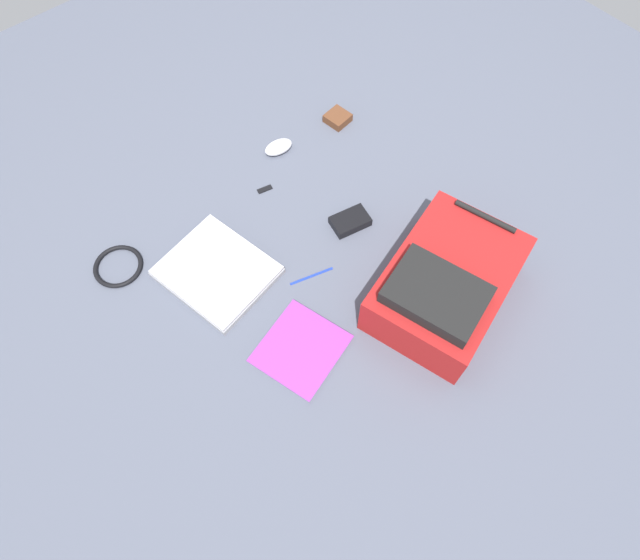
% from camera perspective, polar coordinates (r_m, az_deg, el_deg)
% --- Properties ---
extents(ground_plane, '(3.35, 3.35, 0.00)m').
position_cam_1_polar(ground_plane, '(1.61, 0.43, 0.48)').
color(ground_plane, '#4C5160').
extents(backpack, '(0.42, 0.51, 0.20)m').
position_cam_1_polar(backpack, '(1.54, 13.17, -0.47)').
color(backpack, maroon).
rests_on(backpack, ground_plane).
extents(laptop, '(0.35, 0.32, 0.03)m').
position_cam_1_polar(laptop, '(1.63, -10.85, 0.89)').
color(laptop, '#929296').
rests_on(laptop, ground_plane).
extents(book_manual, '(0.26, 0.27, 0.02)m').
position_cam_1_polar(book_manual, '(1.50, -2.04, -7.34)').
color(book_manual, silver).
rests_on(book_manual, ground_plane).
extents(computer_mouse, '(0.07, 0.11, 0.04)m').
position_cam_1_polar(computer_mouse, '(1.89, -4.42, 13.85)').
color(computer_mouse, silver).
rests_on(computer_mouse, ground_plane).
extents(cable_coil, '(0.15, 0.15, 0.01)m').
position_cam_1_polar(cable_coil, '(1.73, -20.60, 1.37)').
color(cable_coil, black).
rests_on(cable_coil, ground_plane).
extents(power_brick, '(0.10, 0.13, 0.03)m').
position_cam_1_polar(power_brick, '(1.70, 3.22, 6.24)').
color(power_brick, black).
rests_on(power_brick, ground_plane).
extents(pen_black, '(0.05, 0.13, 0.01)m').
position_cam_1_polar(pen_black, '(1.61, -0.91, 0.47)').
color(pen_black, '#1933B2').
rests_on(pen_black, ground_plane).
extents(earbud_pouch, '(0.08, 0.08, 0.03)m').
position_cam_1_polar(earbud_pouch, '(1.98, 1.88, 16.76)').
color(earbud_pouch, '#59331E').
rests_on(earbud_pouch, ground_plane).
extents(usb_stick, '(0.03, 0.05, 0.01)m').
position_cam_1_polar(usb_stick, '(1.80, -5.88, 9.58)').
color(usb_stick, black).
rests_on(usb_stick, ground_plane).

